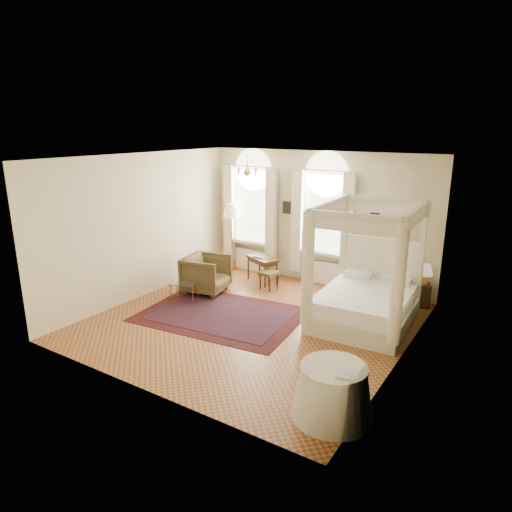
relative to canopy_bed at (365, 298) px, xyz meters
The scene contains 18 objects.
ground 2.33m from the canopy_bed, 150.25° to the right, with size 6.00×6.00×0.00m, color #A15F2E.
room_walls 2.67m from the canopy_bed, 150.25° to the right, with size 6.00×6.00×6.00m.
window_left 4.34m from the canopy_bed, 155.60° to the left, with size 1.62×0.27×3.29m.
window_right 2.65m from the canopy_bed, 135.17° to the left, with size 1.62×0.27×3.29m.
chandelier 3.71m from the canopy_bed, behind, with size 0.51×0.45×0.50m.
wall_pictures 2.95m from the canopy_bed, 135.40° to the left, with size 2.54×0.03×0.39m.
canopy_bed is the anchor object (origin of this frame).
nightstand 1.77m from the canopy_bed, 64.94° to the left, with size 0.37×0.34×0.53m, color #36220E.
nightstand_lamp 1.81m from the canopy_bed, 63.68° to the left, with size 0.30×0.30×0.44m.
writing_desk 3.27m from the canopy_bed, 160.63° to the left, with size 0.99×0.78×0.66m.
laptop 3.33m from the canopy_bed, 161.41° to the left, with size 0.36×0.23×0.03m, color black.
stool 2.75m from the canopy_bed, 165.10° to the left, with size 0.46×0.46×0.46m.
armchair 3.85m from the canopy_bed, behind, with size 0.96×0.99×0.90m, color #493B1F.
coffee_table 4.04m from the canopy_bed, 166.56° to the right, with size 0.72×0.60×0.42m.
floor_lamp 4.76m from the canopy_bed, 160.18° to the left, with size 0.47×0.47×1.83m.
oriental_rug 2.99m from the canopy_bed, 156.08° to the right, with size 3.56×2.73×0.01m.
side_table 3.27m from the canopy_bed, 77.59° to the right, with size 1.12×1.12×0.76m.
book 3.44m from the canopy_bed, 76.54° to the right, with size 0.19×0.26×0.02m, color black.
Camera 1 is at (4.73, -7.23, 3.87)m, focal length 32.00 mm.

